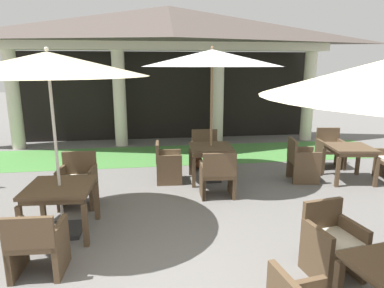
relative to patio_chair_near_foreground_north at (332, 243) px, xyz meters
The scene contains 16 objects.
background_pavilion 7.76m from the patio_chair_near_foreground_north, 100.93° to the left, with size 10.18×2.58×4.07m.
lawn_strip 5.81m from the patio_chair_near_foreground_north, 103.71° to the left, with size 11.98×2.12×0.01m, color #47843D.
patio_chair_near_foreground_north is the anchor object (origin of this frame).
patio_table_mid_left 3.67m from the patio_chair_near_foreground_north, 156.42° to the left, with size 0.95×0.95×0.74m.
patio_umbrella_mid_left 4.18m from the patio_chair_near_foreground_north, 156.42° to the left, with size 2.66×2.66×2.65m.
patio_chair_mid_left_north 4.13m from the patio_chair_near_foreground_north, 143.21° to the left, with size 0.63×0.57×0.92m.
patio_chair_mid_left_south 3.43m from the patio_chair_near_foreground_north, behind, with size 0.60×0.55×0.82m.
patio_table_mid_right 3.54m from the patio_chair_near_foreground_north, 102.60° to the left, with size 0.91×0.91×0.76m.
patio_umbrella_mid_right 4.12m from the patio_chair_near_foreground_north, 102.60° to the left, with size 2.80×2.80×2.77m.
patio_chair_mid_right_north 4.43m from the patio_chair_near_foreground_north, 99.40° to the left, with size 0.66×0.53×0.90m.
patio_chair_mid_right_south 2.65m from the patio_chair_near_foreground_north, 107.93° to the left, with size 0.65×0.55×0.89m.
patio_chair_mid_right_west 3.88m from the patio_chair_near_foreground_north, 115.78° to the left, with size 0.55×0.57×0.85m.
patio_table_far_back 3.72m from the patio_chair_near_foreground_north, 54.93° to the left, with size 0.96×0.96×0.75m.
patio_chair_far_back_north 4.62m from the patio_chair_near_foreground_north, 60.58° to the left, with size 0.64×0.64×0.92m.
patio_chair_far_back_west 3.37m from the patio_chair_near_foreground_north, 70.20° to the left, with size 0.63×0.63×0.91m.
terracotta_urn 4.44m from the patio_chair_near_foreground_north, 102.42° to the left, with size 0.30×0.30×0.43m.
Camera 1 is at (-0.72, -2.62, 2.42)m, focal length 31.39 mm.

